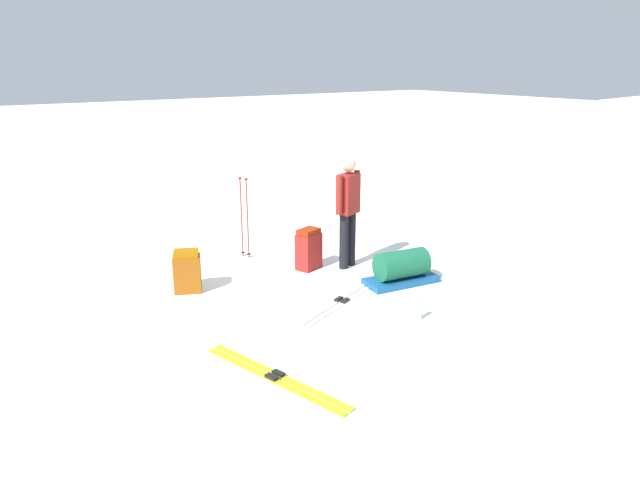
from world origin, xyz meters
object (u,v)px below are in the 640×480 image
Objects in this scene: backpack_large_dark at (187,271)px; thermos_bottle at (420,309)px; ski_pair_near at (342,301)px; ski_poles_planted_near at (244,213)px; backpack_bright at (309,249)px; skier_standing at (348,207)px; ski_pair_far at (275,377)px; gear_sled at (401,268)px.

thermos_bottle is at bearing 38.53° from backpack_large_dark.
ski_poles_planted_near is at bearing -176.14° from ski_pair_near.
backpack_bright reaches higher than backpack_large_dark.
skier_standing is at bearing 65.00° from backpack_bright.
backpack_bright is (-2.48, 2.07, 0.30)m from ski_pair_far.
gear_sled reaches higher than ski_pair_near.
ski_pair_near is 2.65× the size of backpack_bright.
ski_poles_planted_near reaches higher than gear_sled.
backpack_large_dark is at bearing -141.47° from thermos_bottle.
skier_standing reaches higher than backpack_large_dark.
gear_sled is at bearing 60.79° from backpack_large_dark.
gear_sled is (2.32, 1.27, -0.50)m from ski_poles_planted_near.
backpack_large_dark is 1.88m from backpack_bright.
ski_pair_near is at bearing -15.28° from backpack_bright.
gear_sled is (1.26, 0.74, -0.08)m from backpack_bright.
backpack_bright is (-1.33, 0.36, 0.30)m from ski_pair_near.
ski_pair_near is at bearing -40.28° from skier_standing.
ski_pair_near is 2.49m from ski_poles_planted_near.
ski_pair_far is 2.99× the size of backpack_bright.
ski_pair_near is 1.08m from thermos_bottle.
backpack_large_dark is at bearing -119.21° from gear_sled.
backpack_bright is (-0.25, -0.55, -0.65)m from skier_standing.
backpack_large_dark is at bearing -100.63° from skier_standing.
backpack_large_dark reaches higher than gear_sled.
ski_poles_planted_near is at bearing 156.38° from ski_pair_far.
backpack_bright is at bearing 83.93° from backpack_large_dark.
backpack_bright is at bearing -149.52° from gear_sled.
ski_poles_planted_near reaches higher than thermos_bottle.
ski_pair_near is 2.84× the size of backpack_large_dark.
ski_pair_far is at bearing -84.95° from thermos_bottle.
thermos_bottle is (2.29, 0.11, -0.18)m from backpack_bright.
skier_standing is 1.69m from ski_pair_near.
backpack_large_dark reaches higher than ski_pair_near.
ski_pair_far is 2.70m from backpack_large_dark.
backpack_large_dark reaches higher than thermos_bottle.
gear_sled is at bearing 11.08° from skier_standing.
ski_pair_far is 3.07m from gear_sled.
backpack_large_dark is 1.66m from ski_poles_planted_near.
skier_standing is at bearing 139.72° from ski_pair_near.
skier_standing is 2.69× the size of backpack_bright.
backpack_bright is 1.25m from ski_poles_planted_near.
backpack_bright is at bearing 140.17° from ski_pair_far.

